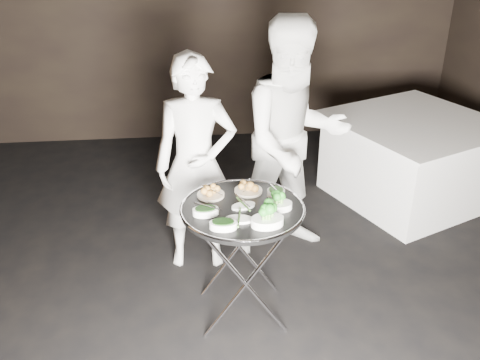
{
  "coord_description": "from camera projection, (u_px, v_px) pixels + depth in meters",
  "views": [
    {
      "loc": [
        -0.15,
        -2.71,
        2.49
      ],
      "look_at": [
        0.16,
        0.34,
        0.95
      ],
      "focal_mm": 40.0,
      "sensor_mm": 36.0,
      "label": 1
    }
  ],
  "objects": [
    {
      "name": "broccoli_bowl_b",
      "position": [
        267.0,
        220.0,
        3.14
      ],
      "size": [
        0.22,
        0.17,
        0.08
      ],
      "rotation": [
        0.0,
        0.0,
        0.15
      ],
      "color": "white",
      "rests_on": "serving_tray"
    },
    {
      "name": "serving_tray",
      "position": [
        242.0,
        209.0,
        3.35
      ],
      "size": [
        0.79,
        0.79,
        0.04
      ],
      "color": "black",
      "rests_on": "tray_stand"
    },
    {
      "name": "dining_table",
      "position": [
        411.0,
        160.0,
        5.04
      ],
      "size": [
        1.38,
        1.38,
        0.79
      ],
      "rotation": [
        0.0,
        0.0,
        0.42
      ],
      "color": "white",
      "rests_on": "floor"
    },
    {
      "name": "asparagus_plate_b",
      "position": [
        239.0,
        218.0,
        3.2
      ],
      "size": [
        0.18,
        0.12,
        0.03
      ],
      "rotation": [
        0.0,
        0.0,
        -0.16
      ],
      "color": "white",
      "rests_on": "serving_tray"
    },
    {
      "name": "floor",
      "position": [
        221.0,
        335.0,
        3.55
      ],
      "size": [
        6.0,
        7.0,
        0.05
      ],
      "primitive_type": "cube",
      "color": "black",
      "rests_on": "ground"
    },
    {
      "name": "waiter_right",
      "position": [
        294.0,
        141.0,
        4.06
      ],
      "size": [
        1.04,
        0.88,
        1.87
      ],
      "primitive_type": "imported",
      "rotation": [
        0.0,
        0.0,
        0.21
      ],
      "color": "white",
      "rests_on": "floor"
    },
    {
      "name": "asparagus_plate_a",
      "position": [
        243.0,
        205.0,
        3.34
      ],
      "size": [
        0.18,
        0.14,
        0.03
      ],
      "rotation": [
        0.0,
        0.0,
        0.34
      ],
      "color": "white",
      "rests_on": "serving_tray"
    },
    {
      "name": "tray_stand",
      "position": [
        242.0,
        257.0,
        3.51
      ],
      "size": [
        0.55,
        0.47,
        0.81
      ],
      "rotation": [
        0.0,
        0.0,
        -0.08
      ],
      "color": "silver",
      "rests_on": "floor"
    },
    {
      "name": "greens_bowl",
      "position": [
        276.0,
        192.0,
        3.47
      ],
      "size": [
        0.12,
        0.12,
        0.07
      ],
      "rotation": [
        0.0,
        0.0,
        0.28
      ],
      "color": "white",
      "rests_on": "serving_tray"
    },
    {
      "name": "spinach_bowl_a",
      "position": [
        206.0,
        210.0,
        3.25
      ],
      "size": [
        0.17,
        0.11,
        0.07
      ],
      "rotation": [
        0.0,
        0.0,
        0.07
      ],
      "color": "white",
      "rests_on": "serving_tray"
    },
    {
      "name": "potato_plate_b",
      "position": [
        248.0,
        188.0,
        3.52
      ],
      "size": [
        0.19,
        0.19,
        0.07
      ],
      "rotation": [
        0.0,
        0.0,
        0.26
      ],
      "color": "beige",
      "rests_on": "serving_tray"
    },
    {
      "name": "wall_back",
      "position": [
        196.0,
        10.0,
        6.0
      ],
      "size": [
        6.0,
        0.05,
        3.0
      ],
      "primitive_type": "cube",
      "color": "black",
      "rests_on": "floor"
    },
    {
      "name": "broccoli_bowl_a",
      "position": [
        279.0,
        204.0,
        3.32
      ],
      "size": [
        0.17,
        0.13,
        0.07
      ],
      "rotation": [
        0.0,
        0.0,
        0.02
      ],
      "color": "white",
      "rests_on": "serving_tray"
    },
    {
      "name": "serving_utensils",
      "position": [
        244.0,
        195.0,
        3.38
      ],
      "size": [
        0.58,
        0.43,
        0.01
      ],
      "color": "silver",
      "rests_on": "serving_tray"
    },
    {
      "name": "waiter_left",
      "position": [
        196.0,
        165.0,
        3.92
      ],
      "size": [
        0.61,
        0.41,
        1.65
      ],
      "primitive_type": "imported",
      "rotation": [
        0.0,
        0.0,
        -0.03
      ],
      "color": "white",
      "rests_on": "floor"
    },
    {
      "name": "potato_plate_a",
      "position": [
        211.0,
        192.0,
        3.47
      ],
      "size": [
        0.19,
        0.19,
        0.06
      ],
      "rotation": [
        0.0,
        0.0,
        -0.38
      ],
      "color": "beige",
      "rests_on": "serving_tray"
    },
    {
      "name": "spinach_bowl_b",
      "position": [
        223.0,
        224.0,
        3.11
      ],
      "size": [
        0.17,
        0.12,
        0.07
      ],
      "rotation": [
        0.0,
        0.0,
        -0.09
      ],
      "color": "white",
      "rests_on": "serving_tray"
    }
  ]
}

